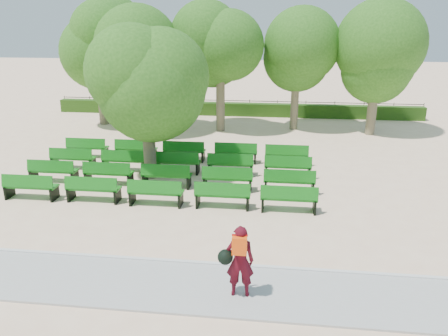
# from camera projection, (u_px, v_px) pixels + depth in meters

# --- Properties ---
(ground) EXTENTS (120.00, 120.00, 0.00)m
(ground) POSITION_uv_depth(u_px,v_px,m) (202.00, 184.00, 18.19)
(ground) COLOR beige
(paving) EXTENTS (30.00, 2.20, 0.06)m
(paving) POSITION_uv_depth(u_px,v_px,m) (154.00, 285.00, 11.23)
(paving) COLOR #AAAAA6
(paving) RESTS_ON ground
(curb) EXTENTS (30.00, 0.12, 0.10)m
(curb) POSITION_uv_depth(u_px,v_px,m) (165.00, 261.00, 12.30)
(curb) COLOR silver
(curb) RESTS_ON ground
(hedge) EXTENTS (26.00, 0.70, 0.90)m
(hedge) POSITION_uv_depth(u_px,v_px,m) (235.00, 109.00, 31.21)
(hedge) COLOR #254A13
(hedge) RESTS_ON ground
(fence) EXTENTS (26.00, 0.10, 1.02)m
(fence) POSITION_uv_depth(u_px,v_px,m) (236.00, 114.00, 31.73)
(fence) COLOR black
(fence) RESTS_ON ground
(tree_line) EXTENTS (21.80, 6.80, 7.04)m
(tree_line) POSITION_uv_depth(u_px,v_px,m) (229.00, 128.00, 27.59)
(tree_line) COLOR #30691C
(tree_line) RESTS_ON ground
(bench_array) EXTENTS (2.06, 0.78, 1.27)m
(bench_array) POSITION_uv_depth(u_px,v_px,m) (173.00, 177.00, 18.73)
(bench_array) COLOR #137015
(bench_array) RESTS_ON ground
(tree_among) EXTENTS (4.43, 4.43, 6.13)m
(tree_among) POSITION_uv_depth(u_px,v_px,m) (146.00, 82.00, 17.74)
(tree_among) COLOR brown
(tree_among) RESTS_ON ground
(person) EXTENTS (0.89, 0.54, 1.87)m
(person) POSITION_uv_depth(u_px,v_px,m) (239.00, 260.00, 10.48)
(person) COLOR #450914
(person) RESTS_ON ground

